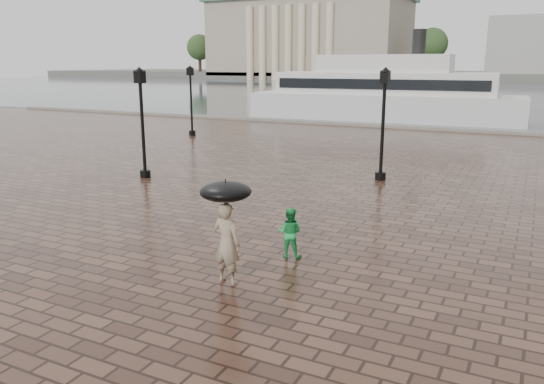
{
  "coord_description": "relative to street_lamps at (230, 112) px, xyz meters",
  "views": [
    {
      "loc": [
        8.61,
        -7.17,
        4.7
      ],
      "look_at": [
        2.55,
        4.91,
        1.4
      ],
      "focal_mm": 35.0,
      "sensor_mm": 36.0,
      "label": 1
    }
  ],
  "objects": [
    {
      "name": "quay_edge",
      "position": [
        5.0,
        16.67,
        -2.33
      ],
      "size": [
        80.0,
        0.6,
        0.3
      ],
      "primitive_type": "cube",
      "color": "slate",
      "rests_on": "ground"
    },
    {
      "name": "ground",
      "position": [
        5.0,
        -15.33,
        -2.33
      ],
      "size": [
        300.0,
        300.0,
        0.0
      ],
      "primitive_type": "plane",
      "color": "#331F17",
      "rests_on": "ground"
    },
    {
      "name": "adult_pedestrian",
      "position": [
        7.87,
        -13.25,
        -1.41
      ],
      "size": [
        0.7,
        0.49,
        1.82
      ],
      "primitive_type": "imported",
      "rotation": [
        0.0,
        0.0,
        3.06
      ],
      "color": "gray",
      "rests_on": "ground"
    },
    {
      "name": "street_lamps",
      "position": [
        0.0,
        0.0,
        0.0
      ],
      "size": [
        15.44,
        12.44,
        4.4
      ],
      "color": "black",
      "rests_on": "ground"
    },
    {
      "name": "umbrella",
      "position": [
        7.87,
        -13.25,
        -0.27
      ],
      "size": [
        1.1,
        1.1,
        1.18
      ],
      "color": "black",
      "rests_on": "ground"
    },
    {
      "name": "harbour_water",
      "position": [
        5.0,
        76.67,
        -2.33
      ],
      "size": [
        240.0,
        240.0,
        0.0
      ],
      "primitive_type": "plane",
      "color": "#40484E",
      "rests_on": "ground"
    },
    {
      "name": "child_pedestrian",
      "position": [
        8.42,
        -11.19,
        -1.69
      ],
      "size": [
        0.69,
        0.58,
        1.27
      ],
      "primitive_type": "imported",
      "rotation": [
        0.0,
        0.0,
        3.32
      ],
      "color": "green",
      "rests_on": "ground"
    },
    {
      "name": "museum",
      "position": [
        -50.0,
        129.28,
        11.58
      ],
      "size": [
        57.0,
        32.5,
        26.0
      ],
      "color": "gray",
      "rests_on": "ground"
    },
    {
      "name": "far_shore",
      "position": [
        5.0,
        144.67,
        -1.33
      ],
      "size": [
        300.0,
        60.0,
        2.0
      ],
      "primitive_type": "cube",
      "color": "#4C4C47",
      "rests_on": "ground"
    },
    {
      "name": "far_trees",
      "position": [
        5.0,
        122.67,
        7.09
      ],
      "size": [
        188.0,
        8.0,
        13.5
      ],
      "color": "#2D2119",
      "rests_on": "ground"
    },
    {
      "name": "ferry_near",
      "position": [
        1.71,
        22.08,
        -0.13
      ],
      "size": [
        22.53,
        6.35,
        7.32
      ],
      "rotation": [
        0.0,
        0.0,
        0.04
      ],
      "color": "silver",
      "rests_on": "ground"
    }
  ]
}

